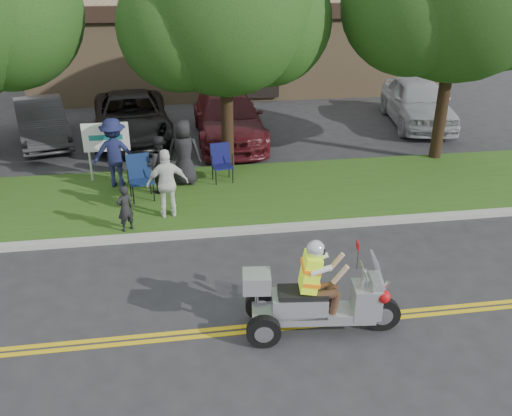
{
  "coord_description": "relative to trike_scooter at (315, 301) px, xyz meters",
  "views": [
    {
      "loc": [
        -0.95,
        -8.04,
        5.98
      ],
      "look_at": [
        0.56,
        2.0,
        1.13
      ],
      "focal_mm": 38.0,
      "sensor_mm": 36.0,
      "label": 1
    }
  ],
  "objects": [
    {
      "name": "grass_verge",
      "position": [
        -1.16,
        5.9,
        -0.57
      ],
      "size": [
        60.0,
        4.0,
        0.1
      ],
      "primitive_type": "cube",
      "color": "#2B5316",
      "rests_on": "ground"
    },
    {
      "name": "tree_mid",
      "position": [
        -0.61,
        7.93,
        3.81
      ],
      "size": [
        5.88,
        4.8,
        7.05
      ],
      "color": "#332114",
      "rests_on": "ground"
    },
    {
      "name": "lawn_chair_a",
      "position": [
        -3.15,
        5.93,
        0.13
      ],
      "size": [
        0.72,
        0.74,
        1.15
      ],
      "rotation": [
        0.0,
        0.0,
        0.2
      ],
      "color": "black",
      "rests_on": "grass_verge"
    },
    {
      "name": "ground",
      "position": [
        -1.16,
        0.7,
        -0.62
      ],
      "size": [
        120.0,
        120.0,
        0.0
      ],
      "primitive_type": "plane",
      "color": "#28282B",
      "rests_on": "ground"
    },
    {
      "name": "lawn_chair_b",
      "position": [
        -0.96,
        6.81,
        0.07
      ],
      "size": [
        0.62,
        0.64,
        1.04
      ],
      "rotation": [
        0.0,
        0.0,
        0.14
      ],
      "color": "black",
      "rests_on": "grass_verge"
    },
    {
      "name": "parked_car_mid",
      "position": [
        -3.66,
        11.33,
        0.14
      ],
      "size": [
        3.02,
        5.69,
        1.52
      ],
      "primitive_type": "imported",
      "rotation": [
        0.0,
        0.0,
        0.09
      ],
      "color": "black",
      "rests_on": "ground"
    },
    {
      "name": "spectator_adult_right",
      "position": [
        -2.43,
        4.71,
        0.33
      ],
      "size": [
        1.04,
        0.53,
        1.7
      ],
      "primitive_type": "imported",
      "rotation": [
        0.0,
        0.0,
        3.26
      ],
      "color": "white",
      "rests_on": "grass_verge"
    },
    {
      "name": "parked_car_left",
      "position": [
        -6.66,
        11.38,
        0.1
      ],
      "size": [
        2.66,
        4.62,
        1.44
      ],
      "primitive_type": "imported",
      "rotation": [
        0.0,
        0.0,
        0.28
      ],
      "color": "#323235",
      "rests_on": "ground"
    },
    {
      "name": "child_left",
      "position": [
        -3.41,
        4.1,
        0.04
      ],
      "size": [
        0.48,
        0.44,
        1.1
      ],
      "primitive_type": "imported",
      "rotation": [
        0.0,
        0.0,
        3.73
      ],
      "color": "black",
      "rests_on": "grass_verge"
    },
    {
      "name": "spectator_chair_a",
      "position": [
        -3.82,
        6.83,
        0.43
      ],
      "size": [
        1.26,
        0.77,
        1.89
      ],
      "primitive_type": "imported",
      "rotation": [
        0.0,
        0.0,
        3.08
      ],
      "color": "#181D45",
      "rests_on": "grass_verge"
    },
    {
      "name": "commercial_building",
      "position": [
        0.84,
        19.67,
        1.39
      ],
      "size": [
        18.0,
        8.2,
        4.0
      ],
      "color": "#9E7F5B",
      "rests_on": "ground"
    },
    {
      "name": "spectator_chair_b",
      "position": [
        -1.98,
        6.7,
        0.39
      ],
      "size": [
        0.98,
        0.73,
        1.82
      ],
      "primitive_type": "imported",
      "rotation": [
        0.0,
        0.0,
        2.95
      ],
      "color": "black",
      "rests_on": "grass_verge"
    },
    {
      "name": "parked_car_far_right",
      "position": [
        6.84,
        11.49,
        0.23
      ],
      "size": [
        2.78,
        5.28,
        1.71
      ],
      "primitive_type": "imported",
      "rotation": [
        0.0,
        0.0,
        -0.16
      ],
      "color": "#ABAEB3",
      "rests_on": "ground"
    },
    {
      "name": "parked_car_right",
      "position": [
        -0.36,
        10.66,
        0.17
      ],
      "size": [
        2.25,
        5.46,
        1.58
      ],
      "primitive_type": "imported",
      "rotation": [
        0.0,
        0.0,
        0.01
      ],
      "color": "#4F1218",
      "rests_on": "ground"
    },
    {
      "name": "centerline_near",
      "position": [
        -1.16,
        0.12,
        -0.62
      ],
      "size": [
        60.0,
        0.1,
        0.01
      ],
      "primitive_type": "cube",
      "color": "gold",
      "rests_on": "ground"
    },
    {
      "name": "centerline_far",
      "position": [
        -1.16,
        0.28,
        -0.62
      ],
      "size": [
        60.0,
        0.1,
        0.01
      ],
      "primitive_type": "cube",
      "color": "gold",
      "rests_on": "ground"
    },
    {
      "name": "curb",
      "position": [
        -1.16,
        3.75,
        -0.56
      ],
      "size": [
        60.0,
        0.25,
        0.12
      ],
      "primitive_type": "cube",
      "color": "#A8A89E",
      "rests_on": "ground"
    },
    {
      "name": "trike_scooter",
      "position": [
        0.0,
        0.0,
        0.0
      ],
      "size": [
        2.72,
        0.96,
        1.78
      ],
      "rotation": [
        0.0,
        0.0,
        -0.11
      ],
      "color": "black",
      "rests_on": "ground"
    },
    {
      "name": "spectator_adult_mid",
      "position": [
        -2.67,
        6.23,
        0.26
      ],
      "size": [
        0.87,
        0.74,
        1.56
      ],
      "primitive_type": "imported",
      "rotation": [
        0.0,
        0.0,
        3.36
      ],
      "color": "black",
      "rests_on": "grass_verge"
    },
    {
      "name": "business_sign",
      "position": [
        -4.06,
        7.3,
        0.64
      ],
      "size": [
        1.25,
        0.06,
        1.75
      ],
      "color": "silver",
      "rests_on": "ground"
    }
  ]
}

